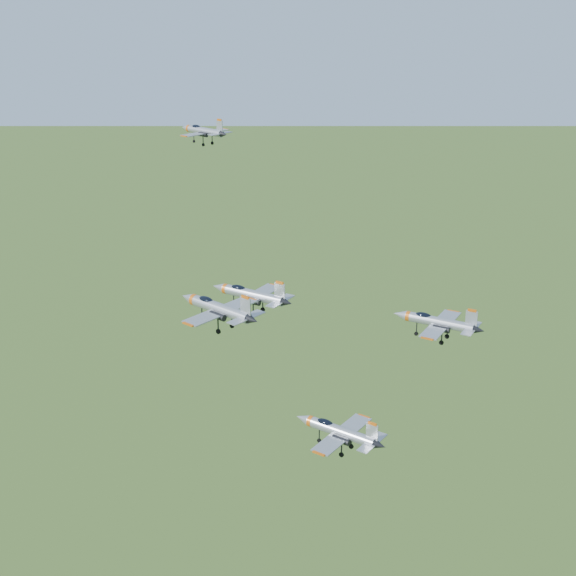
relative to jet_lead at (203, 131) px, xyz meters
The scene contains 5 objects.
jet_lead is the anchor object (origin of this frame).
jet_left_high 29.40m from the jet_lead, 32.86° to the right, with size 13.50×11.17×3.61m.
jet_right_high 42.83m from the jet_lead, 46.84° to the right, with size 12.36×10.24×3.30m.
jet_left_low 48.37m from the jet_lead, ahead, with size 12.47×10.38×3.33m.
jet_right_low 55.61m from the jet_lead, 30.81° to the right, with size 12.15×9.98×3.26m.
Camera 1 is at (56.85, -85.27, 163.84)m, focal length 50.00 mm.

